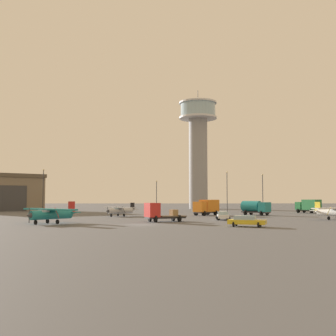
# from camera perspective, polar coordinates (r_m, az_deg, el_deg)

# --- Properties ---
(ground_plane) EXTENTS (400.00, 400.00, 0.00)m
(ground_plane) POSITION_cam_1_polar(r_m,az_deg,el_deg) (55.55, -3.97, -7.82)
(ground_plane) COLOR #545456
(control_tower) EXTENTS (12.34, 12.34, 38.88)m
(control_tower) POSITION_cam_1_polar(r_m,az_deg,el_deg) (135.27, 4.18, 3.65)
(control_tower) COLOR gray
(control_tower) RESTS_ON ground_plane
(airplane_teal) EXTENTS (8.87, 8.13, 3.06)m
(airplane_teal) POSITION_cam_1_polar(r_m,az_deg,el_deg) (59.60, -15.75, -6.05)
(airplane_teal) COLOR teal
(airplane_teal) RESTS_ON ground_plane
(airplane_white) EXTENTS (9.21, 7.38, 2.87)m
(airplane_white) POSITION_cam_1_polar(r_m,az_deg,el_deg) (72.74, 21.89, -5.60)
(airplane_white) COLOR white
(airplane_white) RESTS_ON ground_plane
(airplane_silver) EXTENTS (6.97, 7.45, 2.61)m
(airplane_silver) POSITION_cam_1_polar(r_m,az_deg,el_deg) (80.22, -6.57, -5.79)
(airplane_silver) COLOR #B7BABF
(airplane_silver) RESTS_ON ground_plane
(truck_box_orange) EXTENTS (5.73, 5.56, 3.17)m
(truck_box_orange) POSITION_cam_1_polar(r_m,az_deg,el_deg) (84.58, 5.36, -5.34)
(truck_box_orange) COLOR #38383D
(truck_box_orange) RESTS_ON ground_plane
(truck_box_green) EXTENTS (5.15, 6.07, 3.15)m
(truck_box_green) POSITION_cam_1_polar(r_m,az_deg,el_deg) (102.28, 18.88, -4.94)
(truck_box_green) COLOR #38383D
(truck_box_green) RESTS_ON ground_plane
(truck_fuel_tanker_teal) EXTENTS (5.68, 5.94, 2.92)m
(truck_fuel_tanker_teal) POSITION_cam_1_polar(r_m,az_deg,el_deg) (87.06, 11.95, -5.31)
(truck_fuel_tanker_teal) COLOR #38383D
(truck_fuel_tanker_teal) RESTS_ON ground_plane
(truck_flatbed_red) EXTENTS (6.44, 4.65, 2.82)m
(truck_flatbed_red) POSITION_cam_1_polar(r_m,az_deg,el_deg) (61.78, -1.28, -6.20)
(truck_flatbed_red) COLOR #38383D
(truck_flatbed_red) RESTS_ON ground_plane
(car_white) EXTENTS (2.51, 4.33, 1.37)m
(car_white) POSITION_cam_1_polar(r_m,az_deg,el_deg) (67.82, 7.59, -6.50)
(car_white) COLOR white
(car_white) RESTS_ON ground_plane
(car_yellow) EXTENTS (4.95, 3.49, 1.37)m
(car_yellow) POSITION_cam_1_polar(r_m,az_deg,el_deg) (52.43, 10.79, -7.17)
(car_yellow) COLOR gold
(car_yellow) RESTS_ON ground_plane
(light_post_west) EXTENTS (0.44, 0.44, 10.36)m
(light_post_west) POSITION_cam_1_polar(r_m,az_deg,el_deg) (101.48, -16.87, -2.56)
(light_post_west) COLOR #38383D
(light_post_west) RESTS_ON ground_plane
(light_post_east) EXTENTS (0.44, 0.44, 10.26)m
(light_post_east) POSITION_cam_1_polar(r_m,az_deg,el_deg) (104.58, 8.16, -2.76)
(light_post_east) COLOR #38383D
(light_post_east) RESTS_ON ground_plane
(light_post_north) EXTENTS (0.44, 0.44, 9.46)m
(light_post_north) POSITION_cam_1_polar(r_m,az_deg,el_deg) (104.23, 12.95, -2.92)
(light_post_north) COLOR #38383D
(light_post_north) RESTS_ON ground_plane
(light_post_centre) EXTENTS (0.44, 0.44, 8.18)m
(light_post_centre) POSITION_cam_1_polar(r_m,az_deg,el_deg) (110.30, -1.61, -3.43)
(light_post_centre) COLOR #38383D
(light_post_centre) RESTS_ON ground_plane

